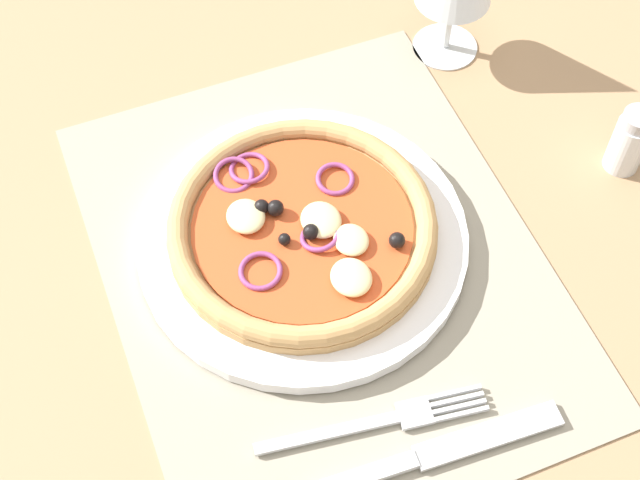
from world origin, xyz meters
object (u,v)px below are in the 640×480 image
object	(u,v)px
fork	(385,420)
pepper_shaker	(628,139)
pizza	(302,227)
knife	(439,452)
plate	(303,239)

from	to	relation	value
fork	pepper_shaker	xyz separation A→B (cm)	(-15.24, 29.93, 2.63)
fork	pepper_shaker	size ratio (longest dim) A/B	2.69
pizza	knife	size ratio (longest dim) A/B	1.12
plate	pepper_shaker	world-z (taller)	pepper_shaker
plate	fork	distance (cm)	17.31
fork	knife	bearing A→B (deg)	-45.86
knife	pepper_shaker	distance (cm)	33.28
pizza	knife	distance (cm)	21.33
pizza	knife	world-z (taller)	pizza
pizza	fork	world-z (taller)	pizza
knife	pepper_shaker	size ratio (longest dim) A/B	2.99
plate	knife	xyz separation A→B (cm)	(21.06, 2.70, -0.41)
plate	pepper_shaker	xyz separation A→B (cm)	(2.06, 29.90, 2.19)
knife	pepper_shaker	world-z (taller)	pepper_shaker
fork	knife	world-z (taller)	knife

